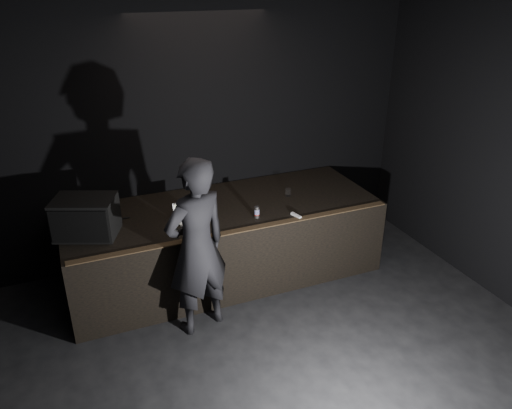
{
  "coord_description": "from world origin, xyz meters",
  "views": [
    {
      "loc": [
        -1.82,
        -2.79,
        3.73
      ],
      "look_at": [
        0.29,
        2.3,
        1.16
      ],
      "focal_mm": 35.0,
      "sensor_mm": 36.0,
      "label": 1
    }
  ],
  "objects": [
    {
      "name": "stage_monitor",
      "position": [
        -1.67,
        2.6,
        1.22
      ],
      "size": [
        0.8,
        0.7,
        0.45
      ],
      "rotation": [
        0.0,
        0.0,
        -0.39
      ],
      "color": "black",
      "rests_on": "stage_riser"
    },
    {
      "name": "cable",
      "position": [
        -1.62,
        2.85,
        1.01
      ],
      "size": [
        0.91,
        0.03,
        0.02
      ],
      "primitive_type": "cylinder",
      "rotation": [
        0.0,
        1.57,
        -0.02
      ],
      "color": "black",
      "rests_on": "stage_riser"
    },
    {
      "name": "wii_remote",
      "position": [
        0.74,
        2.1,
        1.02
      ],
      "size": [
        0.08,
        0.17,
        0.03
      ],
      "primitive_type": "cube",
      "rotation": [
        0.0,
        0.0,
        0.24
      ],
      "color": "white",
      "rests_on": "stage_riser"
    },
    {
      "name": "riser_lip",
      "position": [
        0.0,
        2.02,
        1.01
      ],
      "size": [
        3.92,
        0.1,
        0.01
      ],
      "primitive_type": "cube",
      "color": "brown",
      "rests_on": "stage_riser"
    },
    {
      "name": "beer_can",
      "position": [
        0.28,
        2.26,
        1.07
      ],
      "size": [
        0.06,
        0.06,
        0.15
      ],
      "color": "silver",
      "rests_on": "stage_riser"
    },
    {
      "name": "room_walls",
      "position": [
        0.0,
        0.0,
        2.02
      ],
      "size": [
        6.1,
        7.1,
        3.52
      ],
      "color": "black",
      "rests_on": "ground"
    },
    {
      "name": "person",
      "position": [
        -0.62,
        1.78,
        1.03
      ],
      "size": [
        0.87,
        0.7,
        2.06
      ],
      "primitive_type": "imported",
      "rotation": [
        0.0,
        0.0,
        3.45
      ],
      "color": "black",
      "rests_on": "ground"
    },
    {
      "name": "plastic_cup",
      "position": [
        0.92,
        2.71,
        1.05
      ],
      "size": [
        0.08,
        0.08,
        0.1
      ],
      "primitive_type": "cylinder",
      "color": "white",
      "rests_on": "stage_riser"
    },
    {
      "name": "laptop",
      "position": [
        -0.52,
        2.55,
        1.05
      ],
      "size": [
        0.32,
        0.29,
        0.2
      ],
      "rotation": [
        0.0,
        0.0,
        0.12
      ],
      "color": "silver",
      "rests_on": "stage_riser"
    },
    {
      "name": "stage_riser",
      "position": [
        0.0,
        2.73,
        0.5
      ],
      "size": [
        4.0,
        1.5,
        1.0
      ],
      "primitive_type": "cube",
      "color": "black",
      "rests_on": "ground"
    }
  ]
}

